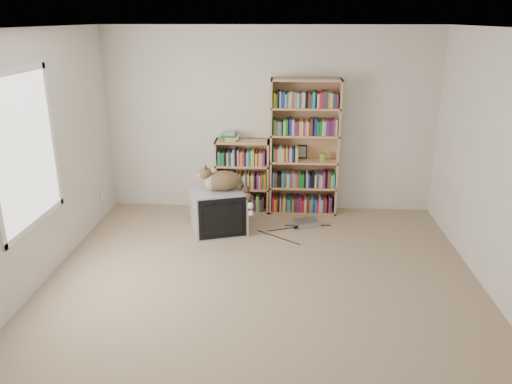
# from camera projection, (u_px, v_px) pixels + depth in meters

# --- Properties ---
(floor) EXTENTS (4.50, 5.00, 0.01)m
(floor) POSITION_uv_depth(u_px,v_px,m) (260.00, 298.00, 4.85)
(floor) COLOR tan
(floor) RESTS_ON ground
(wall_back) EXTENTS (4.50, 0.02, 2.50)m
(wall_back) POSITION_uv_depth(u_px,v_px,m) (270.00, 121.00, 6.79)
(wall_back) COLOR silver
(wall_back) RESTS_ON floor
(wall_front) EXTENTS (4.50, 0.02, 2.50)m
(wall_front) POSITION_uv_depth(u_px,v_px,m) (231.00, 356.00, 2.08)
(wall_front) COLOR silver
(wall_front) RESTS_ON floor
(wall_left) EXTENTS (0.02, 5.00, 2.50)m
(wall_left) POSITION_uv_depth(u_px,v_px,m) (15.00, 172.00, 4.56)
(wall_left) COLOR silver
(wall_left) RESTS_ON floor
(ceiling) EXTENTS (4.50, 5.00, 0.02)m
(ceiling) POSITION_uv_depth(u_px,v_px,m) (261.00, 29.00, 4.02)
(ceiling) COLOR white
(ceiling) RESTS_ON wall_back
(window) EXTENTS (0.02, 1.22, 1.52)m
(window) POSITION_uv_depth(u_px,v_px,m) (25.00, 150.00, 4.70)
(window) COLOR white
(window) RESTS_ON wall_left
(crt_tv) EXTENTS (0.79, 0.75, 0.56)m
(crt_tv) POSITION_uv_depth(u_px,v_px,m) (218.00, 210.00, 6.31)
(crt_tv) COLOR #A7A7A9
(crt_tv) RESTS_ON floor
(cat) EXTENTS (0.71, 0.48, 0.54)m
(cat) POSITION_uv_depth(u_px,v_px,m) (227.00, 184.00, 6.12)
(cat) COLOR #332415
(cat) RESTS_ON crt_tv
(bookcase_tall) EXTENTS (0.92, 0.30, 1.84)m
(bookcase_tall) POSITION_uv_depth(u_px,v_px,m) (304.00, 151.00, 6.76)
(bookcase_tall) COLOR tan
(bookcase_tall) RESTS_ON floor
(bookcase_short) EXTENTS (0.74, 0.30, 1.01)m
(bookcase_short) POSITION_uv_depth(u_px,v_px,m) (243.00, 178.00, 6.94)
(bookcase_short) COLOR tan
(bookcase_short) RESTS_ON floor
(book_stack) EXTENTS (0.20, 0.26, 0.11)m
(book_stack) POSITION_uv_depth(u_px,v_px,m) (231.00, 136.00, 6.75)
(book_stack) COLOR red
(book_stack) RESTS_ON bookcase_short
(green_mug) EXTENTS (0.09, 0.09, 0.10)m
(green_mug) POSITION_uv_depth(u_px,v_px,m) (323.00, 157.00, 6.75)
(green_mug) COLOR olive
(green_mug) RESTS_ON bookcase_tall
(framed_print) EXTENTS (0.14, 0.05, 0.18)m
(framed_print) POSITION_uv_depth(u_px,v_px,m) (302.00, 152.00, 6.85)
(framed_print) COLOR black
(framed_print) RESTS_ON bookcase_tall
(dvd_player) EXTENTS (0.38, 0.33, 0.07)m
(dvd_player) POSITION_uv_depth(u_px,v_px,m) (306.00, 223.00, 6.53)
(dvd_player) COLOR #9E9EA2
(dvd_player) RESTS_ON floor
(wall_outlet) EXTENTS (0.01, 0.08, 0.13)m
(wall_outlet) POSITION_uv_depth(u_px,v_px,m) (102.00, 195.00, 6.71)
(wall_outlet) COLOR silver
(wall_outlet) RESTS_ON wall_left
(floor_cables) EXTENTS (1.20, 0.70, 0.01)m
(floor_cables) POSITION_uv_depth(u_px,v_px,m) (296.00, 230.00, 6.41)
(floor_cables) COLOR black
(floor_cables) RESTS_ON floor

